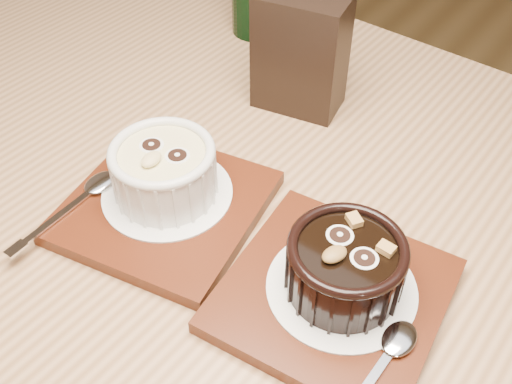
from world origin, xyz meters
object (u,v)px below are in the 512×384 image
table (262,275)px  tray_right (333,295)px  tray_left (165,207)px  ramekin_white (164,169)px  condiment_stand (300,53)px  ramekin_dark (345,265)px

table → tray_right: (0.11, -0.04, 0.10)m
tray_left → ramekin_white: bearing=114.3°
tray_left → ramekin_white: size_ratio=1.77×
ramekin_white → condiment_stand: bearing=81.3°
ramekin_dark → condiment_stand: condiment_stand is taller
table → ramekin_white: bearing=-156.5°
tray_left → condiment_stand: bearing=88.4°
table → tray_right: size_ratio=6.81×
table → ramekin_dark: size_ratio=12.37×
tray_left → ramekin_white: 0.04m
ramekin_white → ramekin_dark: (0.20, 0.00, -0.00)m
table → tray_right: 0.15m
tray_left → ramekin_dark: size_ratio=1.82×
table → ramekin_dark: ramekin_dark is taller
tray_left → condiment_stand: condiment_stand is taller
tray_left → condiment_stand: size_ratio=1.29×
ramekin_white → ramekin_dark: 0.20m
tray_left → ramekin_white: ramekin_white is taller
ramekin_dark → table: bearing=-179.7°
ramekin_white → ramekin_dark: bearing=-5.1°
table → ramekin_white: (-0.09, -0.04, 0.14)m
tray_right → condiment_stand: condiment_stand is taller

